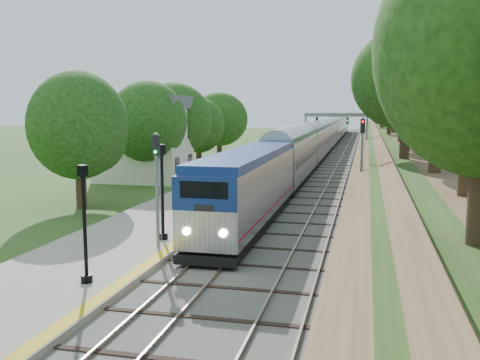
% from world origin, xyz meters
% --- Properties ---
extents(ground, '(320.00, 320.00, 0.00)m').
position_xyz_m(ground, '(0.00, 0.00, 0.00)').
color(ground, '#2D4C19').
rests_on(ground, ground).
extents(trackbed, '(9.50, 170.00, 0.28)m').
position_xyz_m(trackbed, '(2.00, 60.00, 0.07)').
color(trackbed, '#4C4944').
rests_on(trackbed, ground).
extents(platform, '(6.40, 68.00, 0.38)m').
position_xyz_m(platform, '(-5.20, 16.00, 0.19)').
color(platform, gray).
rests_on(platform, ground).
extents(yellow_stripe, '(0.55, 68.00, 0.01)m').
position_xyz_m(yellow_stripe, '(-2.35, 16.00, 0.39)').
color(yellow_stripe, gold).
rests_on(yellow_stripe, platform).
extents(embankment, '(10.64, 170.00, 11.70)m').
position_xyz_m(embankment, '(10.35, 60.00, 1.95)').
color(embankment, brown).
rests_on(embankment, ground).
extents(station_building, '(8.60, 6.60, 8.00)m').
position_xyz_m(station_building, '(-14.00, 30.00, 4.09)').
color(station_building, beige).
rests_on(station_building, ground).
extents(signal_gantry, '(8.40, 0.38, 6.20)m').
position_xyz_m(signal_gantry, '(2.47, 54.99, 4.82)').
color(signal_gantry, slate).
rests_on(signal_gantry, ground).
extents(trees_behind_platform, '(7.82, 53.32, 7.21)m').
position_xyz_m(trees_behind_platform, '(-11.17, 20.67, 4.53)').
color(trees_behind_platform, '#332316').
rests_on(trees_behind_platform, ground).
extents(train, '(2.85, 133.95, 4.19)m').
position_xyz_m(train, '(0.00, 69.94, 2.16)').
color(train, black).
rests_on(train, trackbed).
extents(lamppost_mid, '(0.44, 0.44, 4.45)m').
position_xyz_m(lamppost_mid, '(-3.62, 0.69, 2.37)').
color(lamppost_mid, black).
rests_on(lamppost_mid, platform).
extents(lamppost_far, '(0.47, 0.47, 4.75)m').
position_xyz_m(lamppost_far, '(-3.27, 7.61, 2.50)').
color(lamppost_far, black).
rests_on(lamppost_far, platform).
extents(signal_platform, '(0.32, 0.25, 5.38)m').
position_xyz_m(signal_platform, '(-2.90, 6.02, 3.69)').
color(signal_platform, slate).
rests_on(signal_platform, platform).
extents(signal_farside, '(0.33, 0.27, 6.10)m').
position_xyz_m(signal_farside, '(6.20, 21.34, 3.85)').
color(signal_farside, slate).
rests_on(signal_farside, ground).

